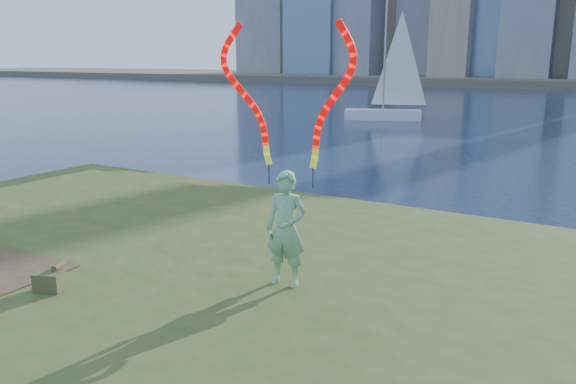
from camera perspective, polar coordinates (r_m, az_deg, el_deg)
The scene contains 5 objects.
ground at distance 10.70m, azimuth -10.81°, elevation -9.23°, with size 320.00×320.00×0.00m, color #19263F.
grassy_knoll at distance 9.13m, azimuth -20.62°, elevation -11.65°, with size 20.00×18.00×0.80m.
woman_with_ribbons at distance 8.07m, azimuth -0.07°, elevation -0.04°, with size 2.07×0.52×4.09m.
canvas_bag at distance 8.89m, azimuth -23.05°, elevation -8.28°, with size 0.45×0.51×0.37m.
sailboat at distance 39.21m, azimuth 10.07°, elevation 9.32°, with size 5.38×3.33×8.24m.
Camera 1 is at (6.65, -7.33, 4.08)m, focal length 35.00 mm.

